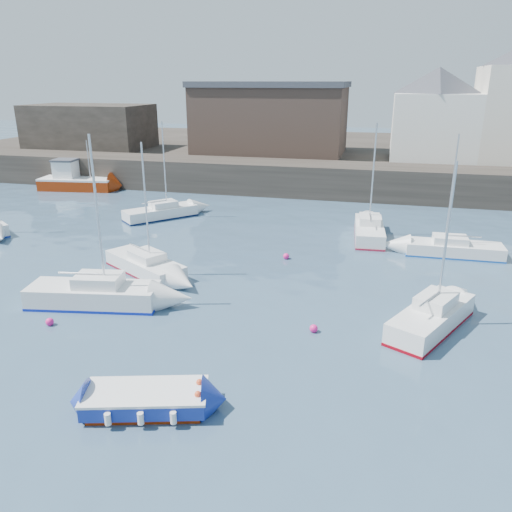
% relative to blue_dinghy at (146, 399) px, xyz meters
% --- Properties ---
extents(water, '(220.00, 220.00, 0.00)m').
position_rel_blue_dinghy_xyz_m(water, '(0.82, -0.05, -0.43)').
color(water, '#2D4760').
rests_on(water, ground).
extents(quay_wall, '(90.00, 5.00, 3.00)m').
position_rel_blue_dinghy_xyz_m(quay_wall, '(0.82, 34.95, 1.07)').
color(quay_wall, '#28231E').
rests_on(quay_wall, ground).
extents(land_strip, '(90.00, 32.00, 2.80)m').
position_rel_blue_dinghy_xyz_m(land_strip, '(0.82, 52.95, 0.97)').
color(land_strip, '#28231E').
rests_on(land_strip, ground).
extents(bldg_east_d, '(11.14, 11.14, 8.95)m').
position_rel_blue_dinghy_xyz_m(bldg_east_d, '(11.82, 41.45, 6.93)').
color(bldg_east_d, white).
rests_on(bldg_east_d, land_strip).
extents(warehouse, '(16.40, 10.40, 7.60)m').
position_rel_blue_dinghy_xyz_m(warehouse, '(-5.18, 42.95, 6.18)').
color(warehouse, '#3D2D26').
rests_on(warehouse, land_strip).
extents(bldg_west, '(14.00, 8.00, 5.00)m').
position_rel_blue_dinghy_xyz_m(bldg_west, '(-27.18, 41.95, 4.87)').
color(bldg_west, '#353028').
rests_on(bldg_west, land_strip).
extents(blue_dinghy, '(4.43, 2.81, 0.78)m').
position_rel_blue_dinghy_xyz_m(blue_dinghy, '(0.00, 0.00, 0.00)').
color(blue_dinghy, '#8D2607').
rests_on(blue_dinghy, ground).
extents(fishing_boat, '(7.71, 3.74, 4.91)m').
position_rel_blue_dinghy_xyz_m(fishing_boat, '(-22.92, 31.41, 0.51)').
color(fishing_boat, '#8D2607').
rests_on(fishing_boat, ground).
extents(sailboat_a, '(6.62, 3.09, 8.29)m').
position_rel_blue_dinghy_xyz_m(sailboat_a, '(-6.16, 7.09, 0.15)').
color(sailboat_a, white).
rests_on(sailboat_a, ground).
extents(sailboat_b, '(5.91, 4.62, 7.46)m').
position_rel_blue_dinghy_xyz_m(sailboat_b, '(-5.70, 11.74, 0.05)').
color(sailboat_b, white).
rests_on(sailboat_b, ground).
extents(sailboat_c, '(4.22, 5.83, 7.42)m').
position_rel_blue_dinghy_xyz_m(sailboat_c, '(9.76, 8.49, 0.13)').
color(sailboat_c, white).
rests_on(sailboat_c, ground).
extents(sailboat_d, '(5.94, 1.99, 7.54)m').
position_rel_blue_dinghy_xyz_m(sailboat_d, '(11.90, 19.24, 0.02)').
color(sailboat_d, white).
rests_on(sailboat_d, ground).
extents(sailboat_f, '(2.33, 6.13, 7.82)m').
position_rel_blue_dinghy_xyz_m(sailboat_f, '(6.58, 21.83, 0.12)').
color(sailboat_f, white).
rests_on(sailboat_f, ground).
extents(sailboat_h, '(5.31, 5.64, 7.56)m').
position_rel_blue_dinghy_xyz_m(sailboat_h, '(-9.87, 23.16, 0.06)').
color(sailboat_h, white).
rests_on(sailboat_h, ground).
extents(buoy_near, '(0.37, 0.37, 0.37)m').
position_rel_blue_dinghy_xyz_m(buoy_near, '(-7.01, 4.64, -0.43)').
color(buoy_near, '#F61C80').
rests_on(buoy_near, ground).
extents(buoy_mid, '(0.37, 0.37, 0.37)m').
position_rel_blue_dinghy_xyz_m(buoy_mid, '(4.71, 6.89, -0.43)').
color(buoy_mid, '#F61C80').
rests_on(buoy_mid, ground).
extents(buoy_far, '(0.38, 0.38, 0.38)m').
position_rel_blue_dinghy_xyz_m(buoy_far, '(1.75, 16.01, -0.43)').
color(buoy_far, '#F61C80').
rests_on(buoy_far, ground).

